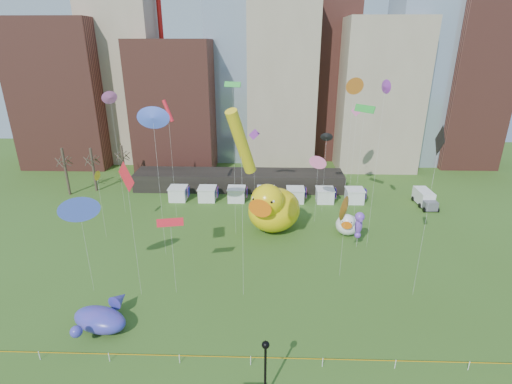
{
  "coord_description": "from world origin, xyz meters",
  "views": [
    {
      "loc": [
        1.22,
        -24.85,
        25.25
      ],
      "look_at": [
        0.16,
        9.29,
        12.0
      ],
      "focal_mm": 27.0,
      "sensor_mm": 36.0,
      "label": 1
    }
  ],
  "objects_px": {
    "small_duck": "(347,224)",
    "box_truck": "(425,198)",
    "seahorse_purple": "(359,223)",
    "whale_inflatable": "(101,318)",
    "seahorse_green": "(264,207)",
    "big_duck": "(273,208)",
    "lamppost": "(265,364)"
  },
  "relations": [
    {
      "from": "small_duck",
      "to": "lamppost",
      "type": "height_order",
      "value": "lamppost"
    },
    {
      "from": "seahorse_purple",
      "to": "small_duck",
      "type": "bearing_deg",
      "value": 102.41
    },
    {
      "from": "small_duck",
      "to": "box_truck",
      "type": "relative_size",
      "value": 0.83
    },
    {
      "from": "big_duck",
      "to": "seahorse_green",
      "type": "distance_m",
      "value": 1.65
    },
    {
      "from": "seahorse_purple",
      "to": "lamppost",
      "type": "bearing_deg",
      "value": -114.28
    },
    {
      "from": "whale_inflatable",
      "to": "box_truck",
      "type": "height_order",
      "value": "box_truck"
    },
    {
      "from": "big_duck",
      "to": "seahorse_green",
      "type": "bearing_deg",
      "value": -116.64
    },
    {
      "from": "big_duck",
      "to": "whale_inflatable",
      "type": "bearing_deg",
      "value": -105.89
    },
    {
      "from": "small_duck",
      "to": "whale_inflatable",
      "type": "bearing_deg",
      "value": -128.22
    },
    {
      "from": "box_truck",
      "to": "whale_inflatable",
      "type": "bearing_deg",
      "value": -145.17
    },
    {
      "from": "big_duck",
      "to": "seahorse_purple",
      "type": "height_order",
      "value": "big_duck"
    },
    {
      "from": "whale_inflatable",
      "to": "lamppost",
      "type": "bearing_deg",
      "value": -6.69
    },
    {
      "from": "whale_inflatable",
      "to": "lamppost",
      "type": "distance_m",
      "value": 17.3
    },
    {
      "from": "seahorse_purple",
      "to": "lamppost",
      "type": "height_order",
      "value": "lamppost"
    },
    {
      "from": "box_truck",
      "to": "small_duck",
      "type": "bearing_deg",
      "value": -145.31
    },
    {
      "from": "seahorse_purple",
      "to": "whale_inflatable",
      "type": "height_order",
      "value": "seahorse_purple"
    },
    {
      "from": "seahorse_green",
      "to": "big_duck",
      "type": "bearing_deg",
      "value": 47.33
    },
    {
      "from": "seahorse_purple",
      "to": "big_duck",
      "type": "bearing_deg",
      "value": 159.96
    },
    {
      "from": "seahorse_green",
      "to": "box_truck",
      "type": "relative_size",
      "value": 0.98
    },
    {
      "from": "seahorse_purple",
      "to": "box_truck",
      "type": "bearing_deg",
      "value": 48.31
    },
    {
      "from": "small_duck",
      "to": "box_truck",
      "type": "distance_m",
      "value": 18.44
    },
    {
      "from": "big_duck",
      "to": "box_truck",
      "type": "relative_size",
      "value": 1.87
    },
    {
      "from": "lamppost",
      "to": "seahorse_green",
      "type": "bearing_deg",
      "value": 90.75
    },
    {
      "from": "seahorse_purple",
      "to": "box_truck",
      "type": "height_order",
      "value": "seahorse_purple"
    },
    {
      "from": "seahorse_green",
      "to": "seahorse_purple",
      "type": "xyz_separation_m",
      "value": [
        12.27,
        -3.58,
        -0.56
      ]
    },
    {
      "from": "lamppost",
      "to": "box_truck",
      "type": "relative_size",
      "value": 0.94
    },
    {
      "from": "big_duck",
      "to": "lamppost",
      "type": "xyz_separation_m",
      "value": [
        -0.81,
        -28.21,
        -0.14
      ]
    },
    {
      "from": "whale_inflatable",
      "to": "big_duck",
      "type": "bearing_deg",
      "value": 70.58
    },
    {
      "from": "whale_inflatable",
      "to": "lamppost",
      "type": "height_order",
      "value": "lamppost"
    },
    {
      "from": "big_duck",
      "to": "box_truck",
      "type": "distance_m",
      "value": 27.29
    },
    {
      "from": "small_duck",
      "to": "box_truck",
      "type": "xyz_separation_m",
      "value": [
        14.83,
        10.95,
        -0.32
      ]
    },
    {
      "from": "seahorse_purple",
      "to": "lamppost",
      "type": "xyz_separation_m",
      "value": [
        -11.91,
        -23.61,
        -0.14
      ]
    }
  ]
}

